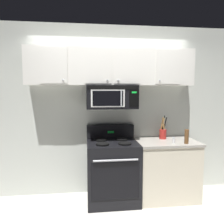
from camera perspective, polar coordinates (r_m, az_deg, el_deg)
ground_plane at (r=3.23m, az=1.15°, el=-25.46°), size 8.00×8.00×0.00m
back_wall at (r=3.57m, az=-0.58°, el=0.45°), size 5.20×0.10×2.70m
stove_range at (r=3.41m, az=0.14°, el=-15.03°), size 0.76×0.69×1.12m
over_range_microwave at (r=3.31m, az=-0.11°, el=3.96°), size 0.76×0.43×0.35m
upper_cabinets at (r=3.36m, az=-0.17°, el=11.66°), size 2.50×0.36×0.55m
counter_segment at (r=3.62m, az=13.89°, el=-14.26°), size 0.93×0.65×0.90m
utensil_crock_red at (r=3.60m, az=13.17°, el=-5.18°), size 0.12×0.11×0.38m
salt_shaker at (r=3.33m, az=15.81°, el=-7.15°), size 0.04×0.04×0.09m
pepper_mill at (r=3.37m, az=18.93°, el=-6.09°), size 0.06×0.06×0.21m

